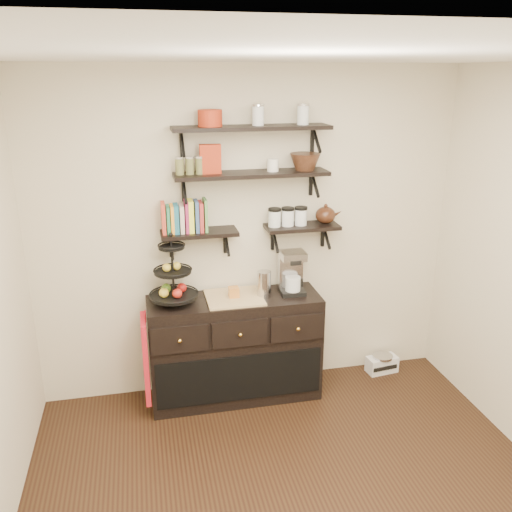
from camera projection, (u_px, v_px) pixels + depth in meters
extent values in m
cube|color=white|center=(325.00, 56.00, 2.42)|extent=(3.50, 3.50, 0.02)
cube|color=beige|center=(248.00, 236.00, 4.47)|extent=(3.50, 0.02, 2.70)
cube|color=black|center=(252.00, 128.00, 4.06)|extent=(1.20, 0.27, 0.03)
cube|color=black|center=(181.00, 143.00, 4.10)|extent=(0.02, 0.03, 0.20)
cube|color=black|center=(312.00, 140.00, 4.31)|extent=(0.02, 0.03, 0.20)
cube|color=black|center=(252.00, 174.00, 4.17)|extent=(1.20, 0.27, 0.03)
cube|color=black|center=(183.00, 189.00, 4.22)|extent=(0.02, 0.03, 0.20)
cube|color=black|center=(311.00, 183.00, 4.43)|extent=(0.02, 0.03, 0.20)
cube|color=black|center=(199.00, 233.00, 4.24)|extent=(0.60, 0.25, 0.03)
cube|color=black|center=(171.00, 245.00, 4.34)|extent=(0.02, 0.03, 0.20)
cube|color=black|center=(225.00, 241.00, 4.43)|extent=(0.03, 0.03, 0.20)
cube|color=black|center=(302.00, 227.00, 4.41)|extent=(0.60, 0.25, 0.03)
cube|color=black|center=(272.00, 238.00, 4.51)|extent=(0.03, 0.03, 0.20)
cube|color=black|center=(323.00, 235.00, 4.60)|extent=(0.02, 0.03, 0.20)
cube|color=#C2402C|center=(165.00, 220.00, 4.16)|extent=(0.02, 0.15, 0.20)
cube|color=#25754F|center=(169.00, 218.00, 4.16)|extent=(0.03, 0.15, 0.24)
cube|color=orange|center=(174.00, 219.00, 4.17)|extent=(0.04, 0.15, 0.21)
cube|color=#1E6480|center=(179.00, 216.00, 4.17)|extent=(0.03, 0.15, 0.25)
cube|color=beige|center=(184.00, 218.00, 4.18)|extent=(0.03, 0.15, 0.22)
cube|color=#9C2656|center=(189.00, 215.00, 4.19)|extent=(0.04, 0.15, 0.26)
cube|color=#F1F63A|center=(194.00, 217.00, 4.20)|extent=(0.03, 0.15, 0.23)
cube|color=#37548A|center=(198.00, 219.00, 4.21)|extent=(0.03, 0.15, 0.20)
cube|color=#AC302F|center=(203.00, 216.00, 4.21)|extent=(0.04, 0.15, 0.24)
cube|color=#538D4A|center=(208.00, 217.00, 4.23)|extent=(0.03, 0.15, 0.21)
cylinder|color=silver|center=(275.00, 219.00, 4.35)|extent=(0.10, 0.10, 0.13)
cylinder|color=silver|center=(288.00, 218.00, 4.37)|extent=(0.10, 0.10, 0.13)
cylinder|color=silver|center=(301.00, 217.00, 4.39)|extent=(0.10, 0.10, 0.13)
cube|color=black|center=(235.00, 348.00, 4.51)|extent=(1.40, 0.45, 0.90)
cube|color=tan|center=(234.00, 297.00, 4.36)|extent=(0.45, 0.41, 0.02)
sphere|color=gold|center=(180.00, 341.00, 4.10)|extent=(0.04, 0.04, 0.04)
sphere|color=gold|center=(240.00, 335.00, 4.19)|extent=(0.04, 0.04, 0.04)
sphere|color=gold|center=(298.00, 329.00, 4.29)|extent=(0.04, 0.04, 0.04)
cylinder|color=black|center=(173.00, 271.00, 4.18)|extent=(0.02, 0.02, 0.55)
cylinder|color=black|center=(174.00, 296.00, 4.25)|extent=(0.38, 0.38, 0.01)
cylinder|color=black|center=(173.00, 272.00, 4.18)|extent=(0.29, 0.29, 0.02)
cylinder|color=black|center=(171.00, 247.00, 4.12)|extent=(0.20, 0.20, 0.02)
sphere|color=#B21914|center=(182.00, 288.00, 4.29)|extent=(0.08, 0.08, 0.08)
sphere|color=gold|center=(167.00, 268.00, 4.16)|extent=(0.07, 0.07, 0.07)
cube|color=#BB702B|center=(234.00, 292.00, 4.35)|extent=(0.08, 0.08, 0.08)
cube|color=black|center=(292.00, 291.00, 4.46)|extent=(0.20, 0.18, 0.04)
cube|color=silver|center=(290.00, 271.00, 4.47)|extent=(0.20, 0.07, 0.31)
cube|color=silver|center=(293.00, 255.00, 4.36)|extent=(0.20, 0.18, 0.06)
cylinder|color=silver|center=(293.00, 284.00, 4.42)|extent=(0.13, 0.13, 0.12)
cylinder|color=silver|center=(264.00, 284.00, 4.36)|extent=(0.11, 0.11, 0.22)
cube|color=maroon|center=(146.00, 359.00, 4.26)|extent=(0.04, 0.30, 0.69)
cube|color=silver|center=(382.00, 364.00, 5.00)|extent=(0.29, 0.17, 0.15)
cylinder|color=silver|center=(383.00, 356.00, 4.97)|extent=(0.21, 0.21, 0.02)
cube|color=black|center=(385.00, 368.00, 4.93)|extent=(0.24, 0.04, 0.04)
cube|color=#A32A12|center=(210.00, 159.00, 4.07)|extent=(0.16, 0.07, 0.22)
cylinder|color=white|center=(273.00, 165.00, 4.19)|extent=(0.09, 0.09, 0.10)
cylinder|color=#A32A12|center=(210.00, 118.00, 3.97)|extent=(0.18, 0.18, 0.12)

